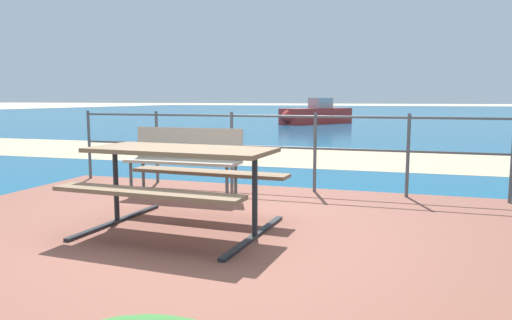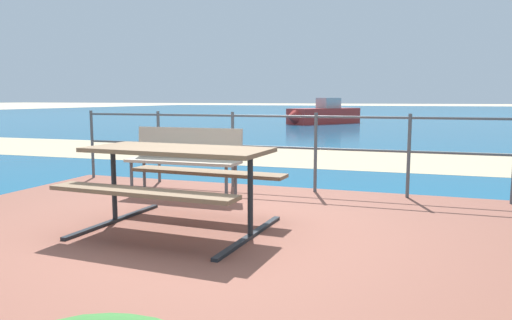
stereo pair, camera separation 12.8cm
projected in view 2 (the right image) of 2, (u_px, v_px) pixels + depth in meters
The scene contains 8 objects.
ground_plane at pixel (196, 241), 4.44m from camera, with size 240.00×240.00×0.00m, color beige.
patio_paving at pixel (196, 238), 4.44m from camera, with size 6.40×5.20×0.06m, color brown.
sea_water at pixel (400, 113), 41.95m from camera, with size 90.00×90.00×0.01m, color #145B84.
beach_strip at pixel (330, 157), 10.75m from camera, with size 54.00×3.88×0.01m, color tan.
picnic_table at pixel (178, 167), 4.54m from camera, with size 1.79×1.52×0.78m.
park_bench at pixel (185, 154), 6.15m from camera, with size 1.47×0.41×0.87m.
railing_fence at pixel (273, 141), 6.59m from camera, with size 5.94×0.04×1.05m.
boat_mid at pixel (323, 115), 24.92m from camera, with size 3.36×4.34×1.32m.
Camera 2 is at (1.92, -3.90, 1.30)m, focal length 34.02 mm.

